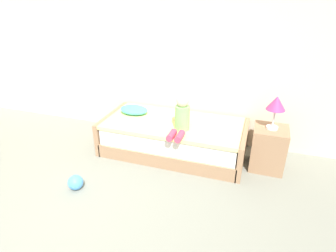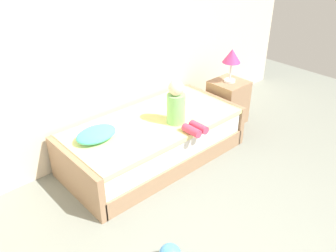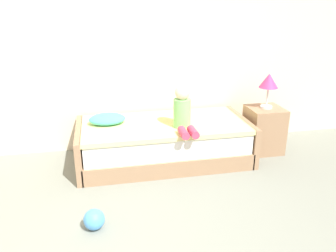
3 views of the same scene
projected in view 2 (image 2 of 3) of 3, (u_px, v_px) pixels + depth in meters
name	position (u px, v px, depth m)	size (l,w,h in m)	color
wall_rear	(69.00, 37.00, 3.57)	(7.20, 0.10, 2.90)	beige
bed	(154.00, 141.00, 4.13)	(2.11, 1.00, 0.50)	#997556
nightstand	(228.00, 102.00, 4.89)	(0.44, 0.44, 0.60)	#997556
table_lamp	(232.00, 57.00, 4.57)	(0.24, 0.24, 0.45)	silver
child_figure	(179.00, 107.00, 3.86)	(0.20, 0.51, 0.50)	#7FC672
pillow	(96.00, 134.00, 3.64)	(0.44, 0.30, 0.13)	#4CCCBC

